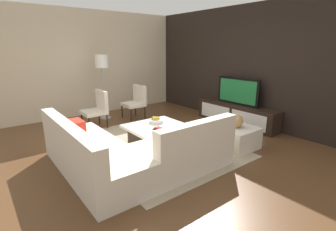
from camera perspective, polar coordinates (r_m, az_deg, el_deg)
The scene contains 15 objects.
ground_plane at distance 4.78m, azimuth -2.66°, elevation -7.24°, with size 14.00×14.00×0.00m, color brown.
feature_wall_back at distance 6.38m, azimuth 17.73°, elevation 10.75°, with size 6.40×0.12×2.80m, color black.
side_wall_left at distance 7.35m, azimuth -16.37°, elevation 11.39°, with size 0.12×5.20×2.80m, color beige.
area_rug at distance 4.86m, azimuth -3.35°, elevation -6.83°, with size 3.17×2.40×0.01m, color tan.
media_console at distance 6.32m, azimuth 15.32°, elevation 0.29°, with size 2.13×0.45×0.50m.
television at distance 6.20m, azimuth 15.69°, elevation 5.39°, with size 1.14×0.06×0.64m.
sectional_couch at distance 3.86m, azimuth -9.11°, elevation -8.51°, with size 2.27×2.31×0.83m.
coffee_table at distance 4.84m, azimuth -2.41°, elevation -4.40°, with size 1.02×1.08×0.38m.
accent_chair_near at distance 6.03m, azimuth -15.87°, elevation 1.88°, with size 0.54×0.51×0.87m.
floor_lamp at distance 6.65m, azimuth -14.86°, elevation 11.16°, with size 0.34×0.34×1.65m.
ottoman at distance 4.86m, azimuth 15.15°, elevation -4.87°, with size 0.70×0.70×0.40m, color beige.
fruit_bowl at distance 4.96m, azimuth -2.76°, elevation -1.09°, with size 0.28×0.28×0.13m.
accent_chair_far at distance 6.65m, azimuth -7.32°, elevation 3.60°, with size 0.56×0.49×0.87m.
decorative_ball at distance 4.76m, azimuth 15.42°, elevation -1.22°, with size 0.25×0.25×0.25m, color #AD8451.
book_stack at distance 4.54m, azimuth -2.13°, elevation -3.11°, with size 0.18×0.15×0.05m.
Camera 1 is at (3.61, -2.54, 1.85)m, focal length 26.62 mm.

